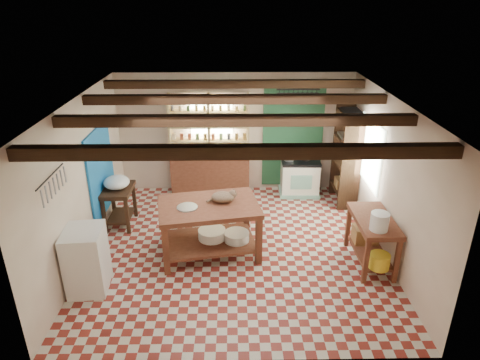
{
  "coord_description": "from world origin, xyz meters",
  "views": [
    {
      "loc": [
        -0.04,
        -6.37,
        4.11
      ],
      "look_at": [
        0.07,
        0.3,
        1.16
      ],
      "focal_mm": 32.0,
      "sensor_mm": 36.0,
      "label": 1
    }
  ],
  "objects_px": {
    "stove": "(300,177)",
    "cat": "(223,197)",
    "work_table": "(209,229)",
    "prep_table": "(120,207)",
    "white_cabinet": "(86,260)",
    "right_counter": "(371,241)"
  },
  "relations": [
    {
      "from": "white_cabinet",
      "to": "right_counter",
      "type": "relative_size",
      "value": 0.84
    },
    {
      "from": "prep_table",
      "to": "white_cabinet",
      "type": "distance_m",
      "value": 1.91
    },
    {
      "from": "work_table",
      "to": "right_counter",
      "type": "height_order",
      "value": "work_table"
    },
    {
      "from": "prep_table",
      "to": "white_cabinet",
      "type": "bearing_deg",
      "value": -90.98
    },
    {
      "from": "prep_table",
      "to": "white_cabinet",
      "type": "relative_size",
      "value": 0.78
    },
    {
      "from": "stove",
      "to": "cat",
      "type": "distance_m",
      "value": 2.79
    },
    {
      "from": "work_table",
      "to": "prep_table",
      "type": "relative_size",
      "value": 2.11
    },
    {
      "from": "work_table",
      "to": "white_cabinet",
      "type": "bearing_deg",
      "value": -162.96
    },
    {
      "from": "stove",
      "to": "work_table",
      "type": "bearing_deg",
      "value": -128.08
    },
    {
      "from": "stove",
      "to": "right_counter",
      "type": "bearing_deg",
      "value": -72.42
    },
    {
      "from": "stove",
      "to": "prep_table",
      "type": "xyz_separation_m",
      "value": [
        -3.6,
        -1.29,
        -0.02
      ]
    },
    {
      "from": "prep_table",
      "to": "white_cabinet",
      "type": "xyz_separation_m",
      "value": [
        -0.02,
        -1.9,
        0.11
      ]
    },
    {
      "from": "white_cabinet",
      "to": "cat",
      "type": "relative_size",
      "value": 2.58
    },
    {
      "from": "work_table",
      "to": "stove",
      "type": "relative_size",
      "value": 1.99
    },
    {
      "from": "stove",
      "to": "cat",
      "type": "height_order",
      "value": "cat"
    },
    {
      "from": "white_cabinet",
      "to": "stove",
      "type": "bearing_deg",
      "value": 36.5
    },
    {
      "from": "prep_table",
      "to": "right_counter",
      "type": "distance_m",
      "value": 4.58
    },
    {
      "from": "right_counter",
      "to": "stove",
      "type": "bearing_deg",
      "value": 106.07
    },
    {
      "from": "prep_table",
      "to": "right_counter",
      "type": "bearing_deg",
      "value": -17.39
    },
    {
      "from": "prep_table",
      "to": "right_counter",
      "type": "relative_size",
      "value": 0.66
    },
    {
      "from": "white_cabinet",
      "to": "right_counter",
      "type": "distance_m",
      "value": 4.44
    },
    {
      "from": "work_table",
      "to": "stove",
      "type": "distance_m",
      "value": 2.94
    }
  ]
}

